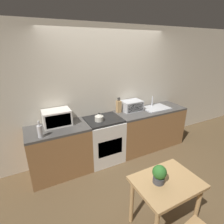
# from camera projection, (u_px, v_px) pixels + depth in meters

# --- Properties ---
(ground_plane) EXTENTS (16.00, 16.00, 0.00)m
(ground_plane) POSITION_uv_depth(u_px,v_px,m) (138.00, 179.00, 3.09)
(ground_plane) COLOR brown
(wall_back) EXTENTS (10.00, 0.06, 2.60)m
(wall_back) POSITION_uv_depth(u_px,v_px,m) (108.00, 93.00, 3.59)
(wall_back) COLOR beige
(wall_back) RESTS_ON ground_plane
(counter_left_run) EXTENTS (1.04, 0.62, 0.90)m
(counter_left_run) POSITION_uv_depth(u_px,v_px,m) (60.00, 151.00, 3.13)
(counter_left_run) COLOR olive
(counter_left_run) RESTS_ON ground_plane
(counter_right_run) EXTENTS (1.59, 0.62, 0.90)m
(counter_right_run) POSITION_uv_depth(u_px,v_px,m) (149.00, 128.00, 3.98)
(counter_right_run) COLOR olive
(counter_right_run) RESTS_ON ground_plane
(stove_range) EXTENTS (0.69, 0.62, 0.90)m
(stove_range) POSITION_uv_depth(u_px,v_px,m) (104.00, 140.00, 3.50)
(stove_range) COLOR silver
(stove_range) RESTS_ON ground_plane
(kettle) EXTENTS (0.16, 0.16, 0.16)m
(kettle) POSITION_uv_depth(u_px,v_px,m) (99.00, 117.00, 3.22)
(kettle) COLOR beige
(kettle) RESTS_ON stove_range
(microwave) EXTENTS (0.47, 0.32, 0.27)m
(microwave) POSITION_uv_depth(u_px,v_px,m) (57.00, 118.00, 3.04)
(microwave) COLOR silver
(microwave) RESTS_ON counter_left_run
(bottle) EXTENTS (0.07, 0.07, 0.27)m
(bottle) POSITION_uv_depth(u_px,v_px,m) (40.00, 131.00, 2.64)
(bottle) COLOR silver
(bottle) RESTS_ON counter_left_run
(knife_block) EXTENTS (0.09, 0.09, 0.32)m
(knife_block) POSITION_uv_depth(u_px,v_px,m) (119.00, 106.00, 3.62)
(knife_block) COLOR tan
(knife_block) RESTS_ON counter_right_run
(toaster_oven) EXTENTS (0.42, 0.30, 0.22)m
(toaster_oven) POSITION_uv_depth(u_px,v_px,m) (132.00, 106.00, 3.73)
(toaster_oven) COLOR silver
(toaster_oven) RESTS_ON counter_right_run
(sink_basin) EXTENTS (0.58, 0.40, 0.24)m
(sink_basin) POSITION_uv_depth(u_px,v_px,m) (156.00, 108.00, 3.89)
(sink_basin) COLOR silver
(sink_basin) RESTS_ON counter_right_run
(dining_table) EXTENTS (0.77, 0.58, 0.73)m
(dining_table) POSITION_uv_depth(u_px,v_px,m) (166.00, 189.00, 2.09)
(dining_table) COLOR tan
(dining_table) RESTS_ON ground_plane
(potted_plant) EXTENTS (0.16, 0.16, 0.23)m
(potted_plant) POSITION_uv_depth(u_px,v_px,m) (159.00, 174.00, 1.98)
(potted_plant) COLOR #424247
(potted_plant) RESTS_ON dining_table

